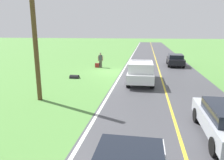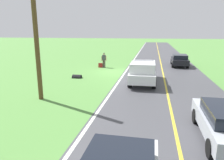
{
  "view_description": "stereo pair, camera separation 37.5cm",
  "coord_description": "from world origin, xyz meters",
  "views": [
    {
      "loc": [
        -3.64,
        21.15,
        4.19
      ],
      "look_at": [
        -1.74,
        9.53,
        1.41
      ],
      "focal_mm": 33.42,
      "sensor_mm": 36.0,
      "label": 1
    },
    {
      "loc": [
        -4.01,
        21.08,
        4.19
      ],
      "look_at": [
        -1.74,
        9.53,
        1.41
      ],
      "focal_mm": 33.42,
      "sensor_mm": 36.0,
      "label": 2
    }
  ],
  "objects": [
    {
      "name": "ground_plane",
      "position": [
        0.0,
        0.0,
        0.0
      ],
      "size": [
        200.0,
        200.0,
        0.0
      ],
      "primitive_type": "plane",
      "color": "#568E42"
    },
    {
      "name": "pickup_truck_passing",
      "position": [
        -3.27,
        4.33,
        0.97
      ],
      "size": [
        2.16,
        5.43,
        1.82
      ],
      "color": "silver",
      "rests_on": "ground"
    },
    {
      "name": "lane_edge_line",
      "position": [
        -1.27,
        0.0,
        0.01
      ],
      "size": [
        0.16,
        117.6,
        0.0
      ],
      "primitive_type": "cube",
      "color": "silver",
      "rests_on": "ground"
    },
    {
      "name": "suitcase_carried",
      "position": [
        1.99,
        -2.43,
        0.25
      ],
      "size": [
        0.47,
        0.22,
        0.51
      ],
      "primitive_type": "cube",
      "rotation": [
        0.0,
        0.0,
        1.53
      ],
      "color": "maroon",
      "rests_on": "ground"
    },
    {
      "name": "lane_centre_line",
      "position": [
        -5.1,
        0.0,
        0.01
      ],
      "size": [
        0.14,
        117.6,
        0.0
      ],
      "primitive_type": "cube",
      "color": "gold",
      "rests_on": "ground"
    },
    {
      "name": "hitchhiker_walking",
      "position": [
        1.57,
        -2.5,
        0.98
      ],
      "size": [
        0.62,
        0.52,
        1.75
      ],
      "color": "#4C473D",
      "rests_on": "ground"
    },
    {
      "name": "drainage_culvert",
      "position": [
        2.71,
        3.46,
        0.0
      ],
      "size": [
        0.8,
        0.6,
        0.6
      ],
      "primitive_type": "cylinder",
      "rotation": [
        0.0,
        1.57,
        0.0
      ],
      "color": "black",
      "rests_on": "ground"
    },
    {
      "name": "utility_pole_roadside",
      "position": [
        2.81,
        9.62,
        3.93
      ],
      "size": [
        0.28,
        0.28,
        7.85
      ],
      "primitive_type": "cylinder",
      "color": "brown",
      "rests_on": "ground"
    },
    {
      "name": "sedan_near_oncoming",
      "position": [
        -7.23,
        -5.29,
        0.75
      ],
      "size": [
        2.04,
        4.46,
        1.41
      ],
      "color": "black",
      "rests_on": "ground"
    },
    {
      "name": "road_surface",
      "position": [
        -5.1,
        0.0,
        0.0
      ],
      "size": [
        8.03,
        120.0,
        0.0
      ],
      "primitive_type": "cube",
      "color": "#47474C",
      "rests_on": "ground"
    }
  ]
}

